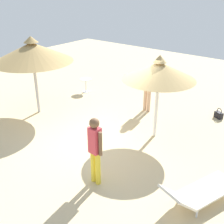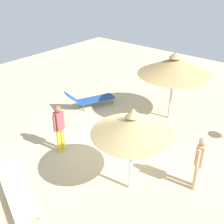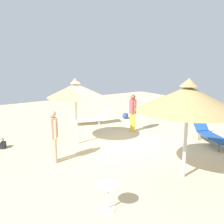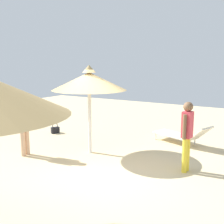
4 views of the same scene
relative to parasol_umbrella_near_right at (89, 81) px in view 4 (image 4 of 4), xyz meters
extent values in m
cube|color=beige|center=(1.13, 1.01, -2.21)|extent=(24.00, 24.00, 0.10)
cylinder|color=white|center=(0.00, 0.00, -1.06)|extent=(0.10, 0.10, 2.19)
cone|color=tan|center=(0.00, 0.00, 0.00)|extent=(2.19, 2.19, 0.52)
cone|color=tan|center=(0.00, 0.00, 0.36)|extent=(0.39, 0.39, 0.22)
cube|color=silver|center=(-2.44, 1.80, -1.90)|extent=(1.10, 1.62, 0.05)
cylinder|color=silver|center=(-2.39, 1.12, -2.04)|extent=(0.04, 0.04, 0.24)
cylinder|color=silver|center=(-2.90, 1.30, -2.04)|extent=(0.04, 0.04, 0.24)
cylinder|color=silver|center=(-1.98, 2.30, -2.04)|extent=(0.04, 0.04, 0.24)
cylinder|color=silver|center=(-2.49, 2.48, -2.04)|extent=(0.04, 0.04, 0.24)
cube|color=silver|center=(-2.11, 2.74, -1.65)|extent=(0.79, 0.72, 0.48)
cylinder|color=tan|center=(1.14, -1.47, -1.73)|extent=(0.13, 0.13, 0.87)
cylinder|color=tan|center=(1.30, -1.46, -1.73)|extent=(0.13, 0.13, 0.87)
cube|color=tan|center=(1.22, -1.46, -0.97)|extent=(0.26, 0.23, 0.65)
sphere|color=tan|center=(1.22, -1.46, -0.53)|extent=(0.23, 0.23, 0.23)
cylinder|color=tan|center=(1.04, -1.47, -0.99)|extent=(0.09, 0.09, 0.60)
cylinder|color=tan|center=(1.40, -1.46, -0.99)|extent=(0.09, 0.09, 0.60)
cylinder|color=yellow|center=(0.03, 2.92, -1.72)|extent=(0.13, 0.13, 0.87)
cylinder|color=yellow|center=(-0.13, 2.93, -1.72)|extent=(0.13, 0.13, 0.87)
cube|color=#D83F4C|center=(-0.05, 2.93, -0.96)|extent=(0.27, 0.24, 0.66)
sphere|color=brown|center=(-0.05, 2.93, -0.51)|extent=(0.24, 0.24, 0.24)
cylinder|color=brown|center=(0.13, 2.91, -0.98)|extent=(0.09, 0.09, 0.60)
cylinder|color=brown|center=(-0.23, 2.94, -0.98)|extent=(0.09, 0.09, 0.60)
cube|color=black|center=(-1.18, -2.55, -2.04)|extent=(0.35, 0.29, 0.23)
torus|color=black|center=(-1.18, -2.55, -1.88)|extent=(0.21, 0.12, 0.22)
camera|label=1|loc=(-3.84, 7.07, 2.39)|focal=45.04mm
camera|label=2|loc=(-4.95, -3.40, 3.66)|focal=43.95mm
camera|label=3|loc=(8.76, -4.44, 1.21)|focal=40.67mm
camera|label=4|loc=(6.57, 4.90, 0.54)|focal=44.80mm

